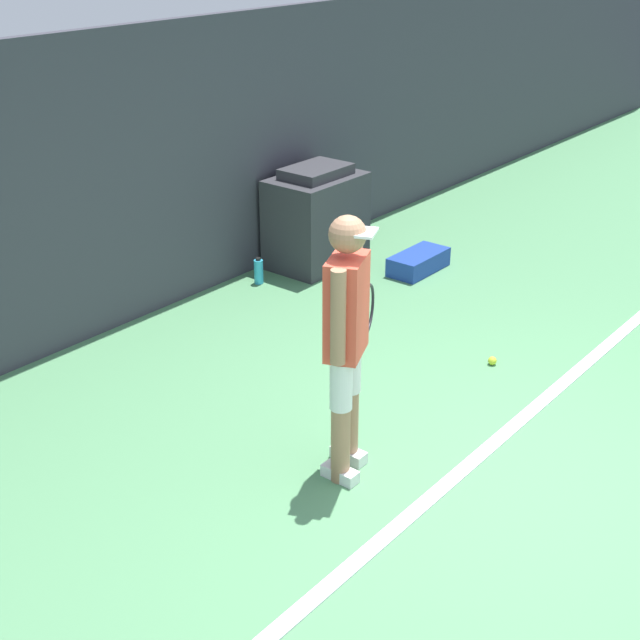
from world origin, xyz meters
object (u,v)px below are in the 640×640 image
tennis_player (347,335)px  covered_chair (316,218)px  tennis_ball (492,361)px  equipment_bag (418,262)px  water_bottle (259,271)px

tennis_player → covered_chair: tennis_player is taller
tennis_player → covered_chair: (2.68, 2.43, -0.47)m
tennis_ball → equipment_bag: size_ratio=0.10×
tennis_player → tennis_ball: 2.06m
tennis_player → water_bottle: bearing=29.1°
tennis_player → water_bottle: tennis_player is taller
tennis_player → tennis_ball: bearing=-24.4°
covered_chair → water_bottle: covered_chair is taller
tennis_player → water_bottle: size_ratio=6.59×
tennis_player → tennis_ball: (1.85, -0.03, -0.91)m
tennis_player → water_bottle: (1.93, 2.52, -0.82)m
tennis_ball → covered_chair: 2.63m
tennis_player → water_bottle: 3.28m
water_bottle → equipment_bag: bearing=-39.3°
covered_chair → water_bottle: bearing=172.9°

